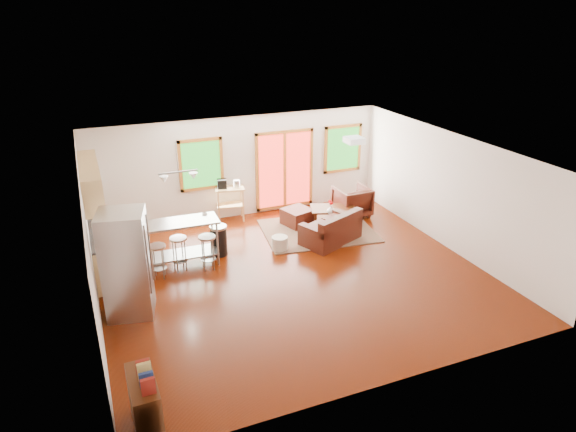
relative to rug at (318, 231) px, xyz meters
name	(u,v)px	position (x,y,z in m)	size (l,w,h in m)	color
floor	(294,276)	(-1.40, -1.80, -0.02)	(7.50, 7.00, 0.02)	#380D00
ceiling	(294,152)	(-1.40, -1.80, 2.60)	(7.50, 7.00, 0.02)	white
back_wall	(240,167)	(-1.40, 1.71, 1.29)	(7.50, 0.02, 2.60)	silver
left_wall	(89,249)	(-5.16, -1.80, 1.29)	(0.02, 7.00, 2.60)	silver
right_wall	(451,192)	(2.36, -1.80, 1.29)	(0.02, 7.00, 2.60)	silver
front_wall	(394,309)	(-1.40, -5.31, 1.29)	(7.50, 0.02, 2.60)	silver
window_left	(201,165)	(-2.40, 1.66, 1.49)	(1.10, 0.05, 1.30)	#1C601B
french_doors	(285,170)	(-0.20, 1.66, 1.09)	(1.60, 0.05, 2.10)	red
window_right	(343,149)	(1.50, 1.66, 1.49)	(1.10, 0.05, 1.30)	#1C601B
rug	(318,231)	(0.00, 0.00, 0.00)	(2.62, 2.02, 0.03)	#4B5B3B
loveseat	(332,231)	(0.03, -0.68, 0.28)	(1.58, 1.27, 0.74)	black
coffee_table	(333,210)	(0.53, 0.25, 0.36)	(1.25, 0.98, 0.44)	#381A09
armchair	(352,200)	(1.25, 0.59, 0.41)	(0.83, 0.77, 0.85)	black
ottoman	(297,217)	(-0.32, 0.54, 0.20)	(0.64, 0.64, 0.42)	black
pouf	(280,243)	(-1.23, -0.60, 0.15)	(0.36, 0.36, 0.32)	beige
vase	(331,209)	(0.34, 0.00, 0.51)	(0.25, 0.26, 0.35)	silver
book	(343,205)	(0.72, 0.10, 0.52)	(0.20, 0.03, 0.27)	maroon
cabinets	(102,229)	(-4.89, -0.10, 0.91)	(0.64, 2.24, 2.30)	tan
refrigerator	(127,264)	(-4.60, -1.93, 0.96)	(0.92, 0.90, 1.94)	#B7BABC
island	(180,236)	(-3.41, -0.51, 0.68)	(1.62, 0.69, 1.01)	#B7BABC
cup	(205,214)	(-2.83, -0.32, 0.99)	(0.11, 0.09, 0.11)	white
bar_stool_a	(158,254)	(-3.94, -0.85, 0.52)	(0.42, 0.42, 0.72)	#B7BABC
bar_stool_b	(179,246)	(-3.49, -0.70, 0.54)	(0.40, 0.40, 0.74)	#B7BABC
bar_stool_c	(207,245)	(-2.93, -0.86, 0.54)	(0.37, 0.37, 0.75)	#B7BABC
trash_can	(219,240)	(-2.56, -0.31, 0.33)	(0.43, 0.43, 0.69)	black
kitchen_cart	(229,192)	(-1.78, 1.50, 0.74)	(0.79, 0.59, 1.10)	tan
bookshelf	(145,403)	(-4.75, -4.82, 0.39)	(0.35, 0.87, 1.02)	#381A09
ceiling_flush	(354,140)	(0.20, -1.20, 2.52)	(0.35, 0.35, 0.12)	white
pendant_light	(179,177)	(-3.30, -0.30, 1.88)	(0.80, 0.18, 0.79)	gray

